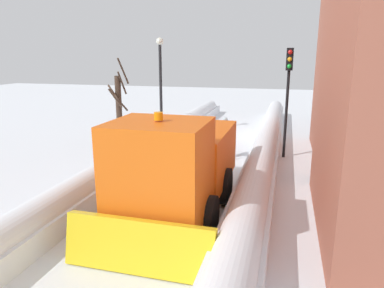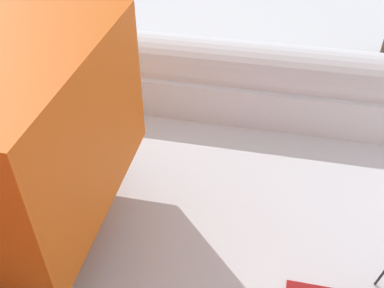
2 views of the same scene
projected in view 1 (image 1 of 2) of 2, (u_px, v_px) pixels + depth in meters
ground_plane at (170, 205)px, 10.46m from camera, size 80.00×80.00×0.00m
snowbank_left at (253, 197)px, 9.72m from camera, size 1.10×36.00×1.17m
snowbank_right at (96, 184)px, 10.97m from camera, size 1.10×36.00×1.03m
plow_truck at (178, 164)px, 9.49m from camera, size 3.20×5.98×3.12m
skier at (225, 136)px, 15.11m from camera, size 0.62×1.80×1.81m
traffic_light_pole at (288, 83)px, 14.62m from camera, size 0.28×0.42×4.65m
street_lamp at (160, 74)px, 19.38m from camera, size 0.40×0.40×5.30m
bare_tree_near at (119, 110)px, 16.56m from camera, size 1.02×0.97×4.26m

